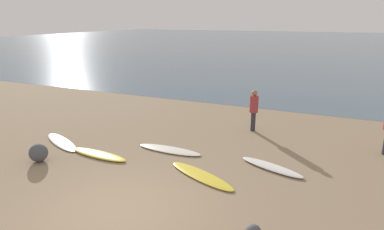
{
  "coord_description": "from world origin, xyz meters",
  "views": [
    {
      "loc": [
        4.34,
        -5.48,
        4.26
      ],
      "look_at": [
        -0.91,
        6.15,
        0.6
      ],
      "focal_mm": 31.78,
      "sensor_mm": 36.0,
      "label": 1
    }
  ],
  "objects_px": {
    "surfboard_1": "(99,154)",
    "surfboard_4": "(271,167)",
    "beach_rock_far": "(38,153)",
    "surfboard_2": "(170,150)",
    "surfboard_0": "(62,142)",
    "person_1": "(254,107)",
    "surfboard_3": "(201,176)"
  },
  "relations": [
    {
      "from": "surfboard_2",
      "to": "surfboard_3",
      "type": "bearing_deg",
      "value": -37.05
    },
    {
      "from": "surfboard_0",
      "to": "surfboard_3",
      "type": "height_order",
      "value": "surfboard_3"
    },
    {
      "from": "surfboard_0",
      "to": "surfboard_1",
      "type": "bearing_deg",
      "value": 14.2
    },
    {
      "from": "person_1",
      "to": "surfboard_2",
      "type": "bearing_deg",
      "value": 36.63
    },
    {
      "from": "surfboard_4",
      "to": "person_1",
      "type": "bearing_deg",
      "value": 134.05
    },
    {
      "from": "person_1",
      "to": "surfboard_4",
      "type": "bearing_deg",
      "value": 92.08
    },
    {
      "from": "surfboard_1",
      "to": "surfboard_2",
      "type": "height_order",
      "value": "surfboard_1"
    },
    {
      "from": "surfboard_0",
      "to": "surfboard_3",
      "type": "bearing_deg",
      "value": 21.37
    },
    {
      "from": "surfboard_1",
      "to": "surfboard_2",
      "type": "bearing_deg",
      "value": 40.07
    },
    {
      "from": "surfboard_4",
      "to": "surfboard_0",
      "type": "bearing_deg",
      "value": -152.13
    },
    {
      "from": "person_1",
      "to": "beach_rock_far",
      "type": "relative_size",
      "value": 2.9
    },
    {
      "from": "surfboard_0",
      "to": "surfboard_2",
      "type": "xyz_separation_m",
      "value": [
        3.83,
        0.92,
        0.01
      ]
    },
    {
      "from": "surfboard_0",
      "to": "beach_rock_far",
      "type": "height_order",
      "value": "beach_rock_far"
    },
    {
      "from": "surfboard_2",
      "to": "surfboard_4",
      "type": "relative_size",
      "value": 1.11
    },
    {
      "from": "surfboard_1",
      "to": "beach_rock_far",
      "type": "xyz_separation_m",
      "value": [
        -1.4,
        -1.09,
        0.23
      ]
    },
    {
      "from": "surfboard_1",
      "to": "surfboard_3",
      "type": "bearing_deg",
      "value": 4.42
    },
    {
      "from": "surfboard_3",
      "to": "surfboard_1",
      "type": "bearing_deg",
      "value": -156.28
    },
    {
      "from": "surfboard_4",
      "to": "surfboard_2",
      "type": "bearing_deg",
      "value": -159.35
    },
    {
      "from": "surfboard_2",
      "to": "beach_rock_far",
      "type": "distance_m",
      "value": 4.06
    },
    {
      "from": "surfboard_3",
      "to": "person_1",
      "type": "bearing_deg",
      "value": 110.42
    },
    {
      "from": "surfboard_2",
      "to": "person_1",
      "type": "relative_size",
      "value": 1.4
    },
    {
      "from": "surfboard_2",
      "to": "surfboard_4",
      "type": "xyz_separation_m",
      "value": [
        3.38,
        0.01,
        0.01
      ]
    },
    {
      "from": "surfboard_0",
      "to": "surfboard_2",
      "type": "relative_size",
      "value": 1.04
    },
    {
      "from": "surfboard_1",
      "to": "surfboard_3",
      "type": "xyz_separation_m",
      "value": [
        3.57,
        -0.02,
        -0.01
      ]
    },
    {
      "from": "surfboard_3",
      "to": "beach_rock_far",
      "type": "bearing_deg",
      "value": -143.79
    },
    {
      "from": "surfboard_1",
      "to": "surfboard_4",
      "type": "relative_size",
      "value": 1.06
    },
    {
      "from": "surfboard_1",
      "to": "surfboard_0",
      "type": "bearing_deg",
      "value": 173.22
    },
    {
      "from": "surfboard_1",
      "to": "surfboard_4",
      "type": "distance_m",
      "value": 5.4
    },
    {
      "from": "person_1",
      "to": "beach_rock_far",
      "type": "height_order",
      "value": "person_1"
    },
    {
      "from": "surfboard_0",
      "to": "beach_rock_far",
      "type": "xyz_separation_m",
      "value": [
        0.57,
        -1.49,
        0.25
      ]
    },
    {
      "from": "surfboard_2",
      "to": "person_1",
      "type": "bearing_deg",
      "value": 59.08
    },
    {
      "from": "surfboard_3",
      "to": "surfboard_4",
      "type": "bearing_deg",
      "value": 62.82
    }
  ]
}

